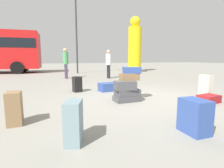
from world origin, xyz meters
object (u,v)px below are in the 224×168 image
(suitcase_brown_upright_blue, at_px, (14,108))
(suitcase_navy_right_side, at_px, (195,116))
(suitcase_black_behind_tower, at_px, (77,84))
(suitcase_navy_foreground_near, at_px, (108,87))
(suitcase_tower, at_px, (127,87))
(suitcase_slate_white_trunk, at_px, (74,122))
(person_tourist_with_camera, at_px, (109,61))
(suitcase_cream_left_side, at_px, (206,86))
(person_bearded_onlooker, at_px, (66,61))
(lamp_post, at_px, (76,16))
(suitcase_maroon_foreground_far, at_px, (209,99))
(yellow_dummy_statue, at_px, (135,47))

(suitcase_brown_upright_blue, distance_m, suitcase_navy_right_side, 2.86)
(suitcase_black_behind_tower, xyz_separation_m, suitcase_navy_foreground_near, (1.00, -0.23, -0.11))
(suitcase_brown_upright_blue, relative_size, suitcase_black_behind_tower, 1.09)
(suitcase_tower, bearing_deg, suitcase_slate_white_trunk, -131.54)
(suitcase_brown_upright_blue, xyz_separation_m, person_tourist_with_camera, (3.77, 6.09, 0.67))
(suitcase_black_behind_tower, xyz_separation_m, person_tourist_with_camera, (2.33, 3.51, 0.69))
(suitcase_cream_left_side, relative_size, suitcase_navy_foreground_near, 1.10)
(suitcase_slate_white_trunk, bearing_deg, person_bearded_onlooker, 103.69)
(suitcase_tower, relative_size, suitcase_navy_right_side, 1.73)
(suitcase_navy_foreground_near, height_order, lamp_post, lamp_post)
(suitcase_brown_upright_blue, bearing_deg, suitcase_tower, 17.98)
(suitcase_brown_upright_blue, xyz_separation_m, suitcase_maroon_foreground_far, (4.32, -0.02, -0.18))
(suitcase_tower, xyz_separation_m, suitcase_brown_upright_blue, (-2.47, -0.86, -0.10))
(suitcase_brown_upright_blue, bearing_deg, suitcase_maroon_foreground_far, -1.44)
(suitcase_black_behind_tower, bearing_deg, yellow_dummy_statue, 40.60)
(suitcase_black_behind_tower, height_order, suitcase_navy_right_side, suitcase_navy_right_side)
(suitcase_tower, bearing_deg, person_tourist_with_camera, 76.11)
(suitcase_slate_white_trunk, distance_m, person_bearded_onlooker, 7.88)
(yellow_dummy_statue, bearing_deg, person_tourist_with_camera, -131.83)
(suitcase_brown_upright_blue, bearing_deg, suitcase_black_behind_tower, 59.67)
(suitcase_tower, distance_m, suitcase_slate_white_trunk, 2.48)
(suitcase_navy_right_side, distance_m, lamp_post, 12.08)
(suitcase_brown_upright_blue, xyz_separation_m, suitcase_navy_foreground_near, (2.45, 2.35, -0.14))
(suitcase_black_behind_tower, bearing_deg, suitcase_slate_white_trunk, -110.71)
(yellow_dummy_statue, bearing_deg, suitcase_maroon_foreground_far, -107.86)
(suitcase_navy_right_side, relative_size, person_bearded_onlooker, 0.30)
(suitcase_cream_left_side, distance_m, person_tourist_with_camera, 5.76)
(suitcase_brown_upright_blue, relative_size, suitcase_navy_right_side, 1.09)
(suitcase_navy_right_side, distance_m, person_bearded_onlooker, 8.22)
(suitcase_navy_right_side, relative_size, lamp_post, 0.08)
(person_tourist_with_camera, relative_size, lamp_post, 0.25)
(suitcase_slate_white_trunk, height_order, person_bearded_onlooker, person_bearded_onlooker)
(suitcase_brown_upright_blue, bearing_deg, yellow_dummy_statue, 52.56)
(suitcase_brown_upright_blue, bearing_deg, person_bearded_onlooker, 76.46)
(person_tourist_with_camera, bearing_deg, person_bearded_onlooker, -106.87)
(suitcase_navy_foreground_near, xyz_separation_m, yellow_dummy_statue, (5.26, 8.14, 1.95))
(suitcase_navy_foreground_near, distance_m, lamp_post, 8.76)
(person_bearded_onlooker, bearing_deg, suitcase_cream_left_side, 20.30)
(suitcase_cream_left_side, relative_size, yellow_dummy_statue, 0.14)
(suitcase_slate_white_trunk, bearing_deg, suitcase_cream_left_side, 38.90)
(suitcase_slate_white_trunk, height_order, yellow_dummy_statue, yellow_dummy_statue)
(suitcase_tower, distance_m, person_tourist_with_camera, 5.42)
(suitcase_maroon_foreground_far, xyz_separation_m, person_bearded_onlooker, (-2.82, 6.85, 0.90))
(lamp_post, bearing_deg, suitcase_cream_left_side, -78.01)
(suitcase_brown_upright_blue, height_order, lamp_post, lamp_post)
(suitcase_maroon_foreground_far, bearing_deg, suitcase_black_behind_tower, 129.66)
(yellow_dummy_statue, distance_m, lamp_post, 5.47)
(suitcase_cream_left_side, height_order, suitcase_navy_foreground_near, suitcase_cream_left_side)
(yellow_dummy_statue, bearing_deg, suitcase_cream_left_side, -106.56)
(suitcase_black_behind_tower, xyz_separation_m, suitcase_slate_white_trunk, (-0.61, -3.58, 0.03))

